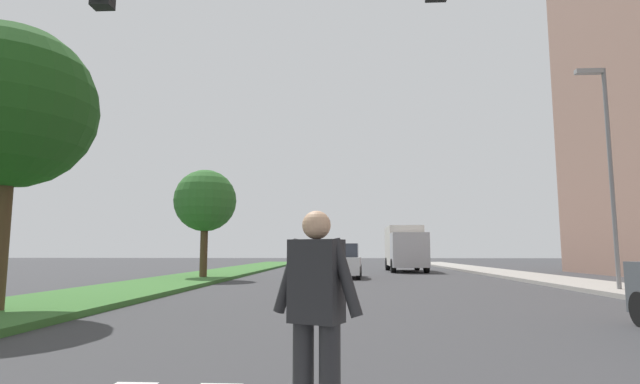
{
  "coord_description": "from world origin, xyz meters",
  "views": [
    {
      "loc": [
        -0.95,
        3.07,
        1.38
      ],
      "look_at": [
        -1.58,
        15.16,
        2.86
      ],
      "focal_mm": 27.26,
      "sensor_mm": 36.0,
      "label": 1
    }
  ],
  "objects_px": {
    "traffic_light_gantry": "(96,33)",
    "sedan_distant": "(325,259)",
    "pedestrian_performer": "(316,311)",
    "sedan_midblock": "(343,262)",
    "tree_far": "(205,201)",
    "tree_mid": "(10,107)",
    "truck_box_delivery": "(405,247)",
    "street_lamp_right": "(607,155)"
  },
  "relations": [
    {
      "from": "traffic_light_gantry",
      "to": "sedan_distant",
      "type": "relative_size",
      "value": 1.85
    },
    {
      "from": "street_lamp_right",
      "to": "pedestrian_performer",
      "type": "relative_size",
      "value": 4.44
    },
    {
      "from": "traffic_light_gantry",
      "to": "sedan_midblock",
      "type": "xyz_separation_m",
      "value": [
        3.23,
        19.3,
        -3.53
      ]
    },
    {
      "from": "tree_mid",
      "to": "truck_box_delivery",
      "type": "bearing_deg",
      "value": 64.26
    },
    {
      "from": "sedan_distant",
      "to": "tree_mid",
      "type": "bearing_deg",
      "value": -101.01
    },
    {
      "from": "tree_mid",
      "to": "sedan_distant",
      "type": "bearing_deg",
      "value": 78.99
    },
    {
      "from": "truck_box_delivery",
      "to": "sedan_distant",
      "type": "bearing_deg",
      "value": 136.67
    },
    {
      "from": "sedan_midblock",
      "to": "sedan_distant",
      "type": "bearing_deg",
      "value": 96.33
    },
    {
      "from": "sedan_distant",
      "to": "traffic_light_gantry",
      "type": "bearing_deg",
      "value": -92.94
    },
    {
      "from": "traffic_light_gantry",
      "to": "pedestrian_performer",
      "type": "height_order",
      "value": "traffic_light_gantry"
    },
    {
      "from": "traffic_light_gantry",
      "to": "sedan_distant",
      "type": "xyz_separation_m",
      "value": [
        1.7,
        33.09,
        -3.56
      ]
    },
    {
      "from": "truck_box_delivery",
      "to": "traffic_light_gantry",
      "type": "bearing_deg",
      "value": -105.13
    },
    {
      "from": "tree_mid",
      "to": "sedan_distant",
      "type": "xyz_separation_m",
      "value": [
        5.68,
        29.21,
        -3.76
      ]
    },
    {
      "from": "traffic_light_gantry",
      "to": "pedestrian_performer",
      "type": "bearing_deg",
      "value": -37.53
    },
    {
      "from": "tree_far",
      "to": "sedan_distant",
      "type": "relative_size",
      "value": 1.16
    },
    {
      "from": "sedan_distant",
      "to": "truck_box_delivery",
      "type": "height_order",
      "value": "truck_box_delivery"
    },
    {
      "from": "sedan_distant",
      "to": "pedestrian_performer",
      "type": "bearing_deg",
      "value": -87.66
    },
    {
      "from": "sedan_midblock",
      "to": "truck_box_delivery",
      "type": "relative_size",
      "value": 0.66
    },
    {
      "from": "traffic_light_gantry",
      "to": "sedan_distant",
      "type": "bearing_deg",
      "value": 87.06
    },
    {
      "from": "tree_mid",
      "to": "street_lamp_right",
      "type": "relative_size",
      "value": 0.83
    },
    {
      "from": "traffic_light_gantry",
      "to": "truck_box_delivery",
      "type": "height_order",
      "value": "traffic_light_gantry"
    },
    {
      "from": "pedestrian_performer",
      "to": "truck_box_delivery",
      "type": "distance_m",
      "value": 30.39
    },
    {
      "from": "tree_mid",
      "to": "tree_far",
      "type": "distance_m",
      "value": 13.45
    },
    {
      "from": "pedestrian_performer",
      "to": "tree_mid",
      "type": "bearing_deg",
      "value": 138.54
    },
    {
      "from": "traffic_light_gantry",
      "to": "sedan_midblock",
      "type": "height_order",
      "value": "traffic_light_gantry"
    },
    {
      "from": "street_lamp_right",
      "to": "sedan_midblock",
      "type": "bearing_deg",
      "value": 135.56
    },
    {
      "from": "street_lamp_right",
      "to": "tree_mid",
      "type": "bearing_deg",
      "value": -157.85
    },
    {
      "from": "sedan_midblock",
      "to": "pedestrian_performer",
      "type": "bearing_deg",
      "value": -90.2
    },
    {
      "from": "tree_far",
      "to": "street_lamp_right",
      "type": "relative_size",
      "value": 0.7
    },
    {
      "from": "pedestrian_performer",
      "to": "truck_box_delivery",
      "type": "xyz_separation_m",
      "value": [
        4.32,
        30.07,
        0.7
      ]
    },
    {
      "from": "pedestrian_performer",
      "to": "truck_box_delivery",
      "type": "relative_size",
      "value": 0.27
    },
    {
      "from": "tree_mid",
      "to": "tree_far",
      "type": "height_order",
      "value": "tree_mid"
    },
    {
      "from": "street_lamp_right",
      "to": "sedan_distant",
      "type": "xyz_separation_m",
      "value": [
        -10.52,
        22.61,
        -3.82
      ]
    },
    {
      "from": "tree_far",
      "to": "pedestrian_performer",
      "type": "relative_size",
      "value": 3.09
    },
    {
      "from": "street_lamp_right",
      "to": "sedan_distant",
      "type": "distance_m",
      "value": 25.23
    },
    {
      "from": "sedan_midblock",
      "to": "truck_box_delivery",
      "type": "xyz_separation_m",
      "value": [
        4.24,
        8.35,
        0.82
      ]
    },
    {
      "from": "tree_mid",
      "to": "truck_box_delivery",
      "type": "distance_m",
      "value": 26.54
    },
    {
      "from": "tree_mid",
      "to": "street_lamp_right",
      "type": "xyz_separation_m",
      "value": [
        16.21,
        6.6,
        0.06
      ]
    },
    {
      "from": "street_lamp_right",
      "to": "truck_box_delivery",
      "type": "bearing_deg",
      "value": 105.47
    },
    {
      "from": "pedestrian_performer",
      "to": "traffic_light_gantry",
      "type": "bearing_deg",
      "value": 142.47
    },
    {
      "from": "sedan_distant",
      "to": "truck_box_delivery",
      "type": "distance_m",
      "value": 7.98
    },
    {
      "from": "pedestrian_performer",
      "to": "sedan_midblock",
      "type": "bearing_deg",
      "value": 89.8
    }
  ]
}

